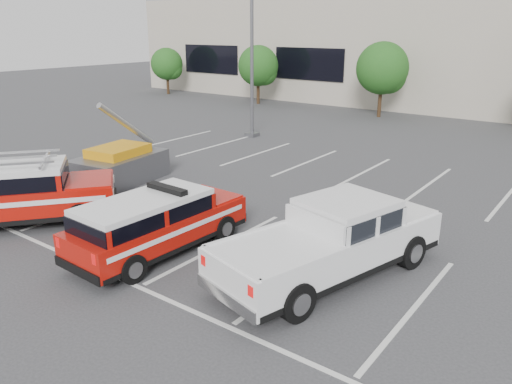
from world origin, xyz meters
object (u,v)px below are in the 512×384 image
tree_far_left (168,65)px  ladder_suv (19,197)px  convention_building (506,41)px  fire_chief_suv (157,227)px  tree_mid_left (384,70)px  tree_left (259,67)px  white_pickup (331,247)px  light_pole_left (252,37)px  utility_rig (116,166)px

tree_far_left → ladder_suv: tree_far_left is taller
convention_building → fire_chief_suv: size_ratio=11.99×
tree_mid_left → ladder_suv: (-1.01, -24.39, -2.21)m
tree_left → fire_chief_suv: bearing=-59.3°
fire_chief_suv → white_pickup: (4.29, 1.59, 0.02)m
tree_far_left → white_pickup: tree_far_left is taller
light_pole_left → utility_rig: (0.87, -9.81, -4.56)m
utility_rig → white_pickup: bearing=-18.1°
fire_chief_suv → ladder_suv: 4.97m
tree_far_left → white_pickup: (28.13, -21.72, -1.77)m
tree_mid_left → white_pickup: size_ratio=0.77×
light_pole_left → fire_chief_suv: bearing=-62.4°
convention_building → utility_rig: bearing=-103.8°
tree_far_left → white_pickup: size_ratio=0.63×
tree_left → fire_chief_suv: (13.84, -23.31, -2.06)m
tree_far_left → fire_chief_suv: 33.39m
tree_left → tree_far_left: bearing=-180.0°
convention_building → utility_rig: convention_building is taller
convention_building → white_pickup: bearing=-84.5°
tree_far_left → utility_rig: bearing=-48.2°
white_pickup → ladder_suv: (-9.14, -2.67, 0.10)m
tree_left → utility_rig: 21.43m
tree_mid_left → light_pole_left: bearing=-107.1°
white_pickup → light_pole_left: bearing=148.9°
tree_left → white_pickup: 28.37m
tree_left → white_pickup: (18.13, -21.72, -2.04)m
convention_building → tree_far_left: size_ratio=15.04×
ladder_suv → white_pickup: bearing=54.8°
tree_left → fire_chief_suv: size_ratio=0.88×
light_pole_left → ladder_suv: (2.08, -14.35, -4.35)m
tree_far_left → tree_mid_left: tree_mid_left is taller
convention_building → ladder_suv: 34.97m
tree_mid_left → ladder_suv: bearing=-92.4°
tree_mid_left → utility_rig: size_ratio=1.23×
convention_building → light_pole_left: convention_building is taller
light_pole_left → white_pickup: light_pole_left is taller
convention_building → tree_far_left: convention_building is taller
tree_far_left → fire_chief_suv: size_ratio=0.80×
white_pickup → utility_rig: bearing=-175.2°
ladder_suv → fire_chief_suv: bearing=51.1°
utility_rig → tree_far_left: bearing=123.9°
tree_mid_left → tree_left: bearing=-180.0°
tree_left → white_pickup: size_ratio=0.70×
tree_far_left → utility_rig: size_ratio=1.01×
tree_left → ladder_suv: 26.07m
tree_far_left → light_pole_left: size_ratio=0.39×
ladder_suv → convention_building: bearing=118.4°
tree_far_left → light_pole_left: bearing=-30.7°
tree_left → ladder_suv: tree_left is taller
tree_far_left → ladder_suv: bearing=-52.1°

